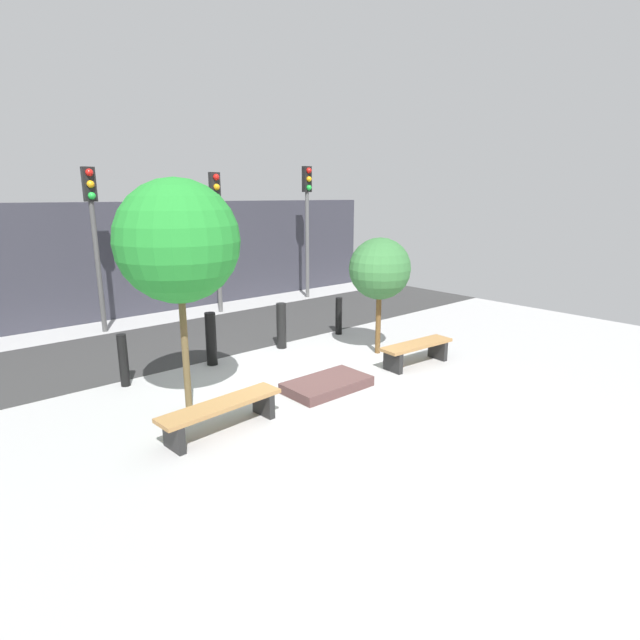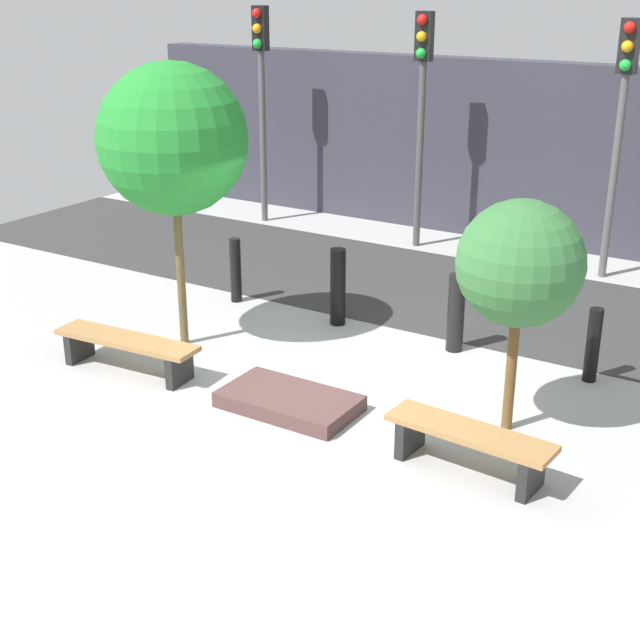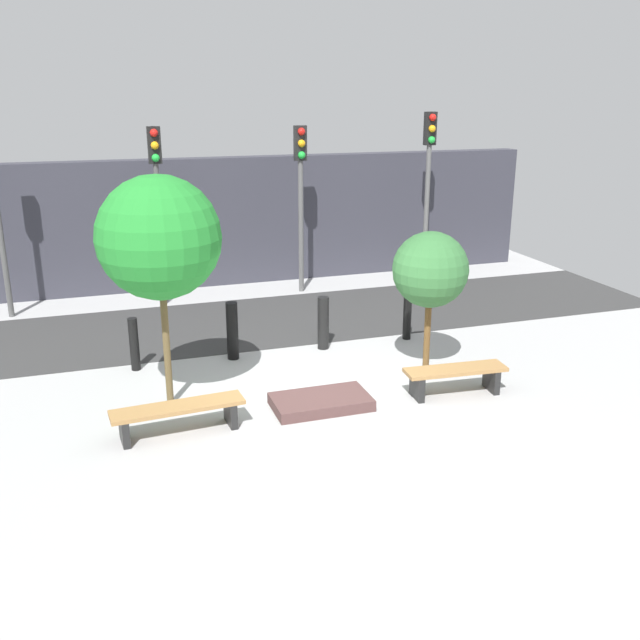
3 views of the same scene
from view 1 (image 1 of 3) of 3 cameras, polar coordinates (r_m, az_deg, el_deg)
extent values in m
plane|color=#A6A6A6|center=(8.89, 0.18, -7.64)|extent=(18.00, 18.00, 0.00)
cube|color=#333333|center=(12.28, -13.14, -1.80)|extent=(18.00, 3.43, 0.01)
cube|color=#33333D|center=(15.00, -19.60, 6.65)|extent=(16.20, 0.50, 3.11)
cube|color=black|center=(7.04, -16.35, -12.68)|extent=(0.13, 0.43, 0.38)
cube|color=black|center=(7.79, -6.47, -9.48)|extent=(0.13, 0.43, 0.38)
cube|color=#9E7242|center=(7.29, -11.22, -9.48)|extent=(1.90, 0.56, 0.06)
cube|color=black|center=(9.66, 8.34, -4.74)|extent=(0.13, 0.44, 0.39)
cube|color=black|center=(10.57, 13.30, -3.31)|extent=(0.13, 0.44, 0.39)
cube|color=#9E7242|center=(10.04, 11.00, -2.77)|extent=(1.67, 0.56, 0.06)
cube|color=#523735|center=(8.75, 0.83, -7.38)|extent=(1.49, 0.84, 0.17)
cylinder|color=brown|center=(7.94, -15.20, -2.68)|extent=(0.11, 0.11, 2.13)
sphere|color=#23842D|center=(7.65, -15.96, 8.64)|extent=(1.82, 1.82, 1.82)
cylinder|color=brown|center=(10.60, 6.68, 0.04)|extent=(0.11, 0.11, 1.47)
sphere|color=#346C37|center=(10.39, 6.85, 5.85)|extent=(1.28, 1.28, 1.28)
cylinder|color=black|center=(9.43, -21.55, -4.31)|extent=(0.16, 0.16, 0.94)
cylinder|color=black|center=(10.07, -12.34, -2.13)|extent=(0.21, 0.21, 1.06)
cylinder|color=black|center=(10.97, -4.44, -0.66)|extent=(0.21, 0.21, 1.01)
cylinder|color=black|center=(12.06, 2.16, 0.46)|extent=(0.16, 0.16, 0.90)
cylinder|color=#494949|center=(13.15, -24.18, 7.07)|extent=(0.12, 0.12, 3.92)
cube|color=black|center=(13.09, -24.88, 13.90)|extent=(0.28, 0.16, 0.78)
sphere|color=red|center=(12.99, -24.87, 15.06)|extent=(0.17, 0.17, 0.17)
sphere|color=orange|center=(12.99, -24.74, 13.92)|extent=(0.17, 0.17, 0.17)
sphere|color=green|center=(12.99, -24.62, 12.78)|extent=(0.17, 0.17, 0.17)
cylinder|color=#565656|center=(14.44, -11.63, 8.47)|extent=(0.12, 0.12, 3.89)
cube|color=black|center=(14.38, -11.94, 14.65)|extent=(0.28, 0.16, 0.78)
sphere|color=red|center=(14.30, -11.78, 15.70)|extent=(0.17, 0.17, 0.17)
sphere|color=orange|center=(14.29, -11.73, 14.66)|extent=(0.17, 0.17, 0.17)
sphere|color=green|center=(14.29, -11.68, 13.62)|extent=(0.17, 0.17, 0.17)
cylinder|color=#585858|center=(16.28, -1.48, 9.83)|extent=(0.12, 0.12, 4.16)
cube|color=black|center=(16.24, -1.52, 15.79)|extent=(0.28, 0.16, 0.78)
sphere|color=red|center=(16.17, -1.27, 16.72)|extent=(0.17, 0.17, 0.17)
sphere|color=orange|center=(16.16, -1.27, 15.80)|extent=(0.17, 0.17, 0.17)
sphere|color=green|center=(16.16, -1.26, 14.88)|extent=(0.17, 0.17, 0.17)
camera|label=2|loc=(10.51, 57.84, 14.13)|focal=50.00mm
camera|label=3|loc=(4.38, 109.65, 14.22)|focal=40.00mm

